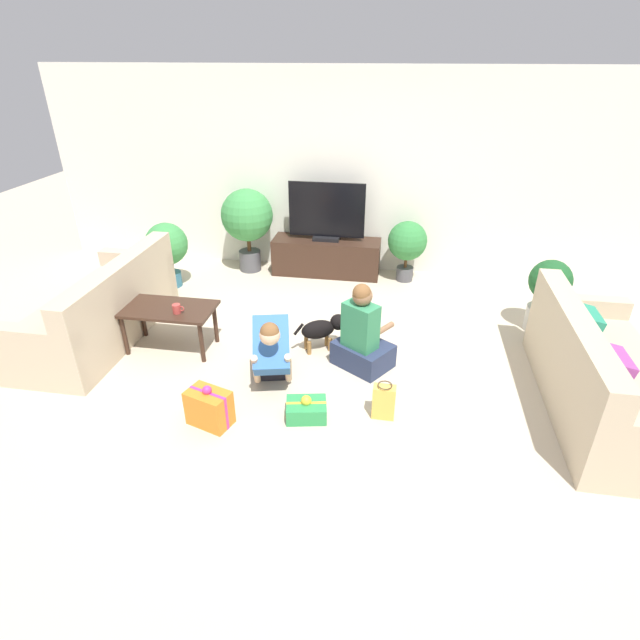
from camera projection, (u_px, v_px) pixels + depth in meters
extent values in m
plane|color=beige|center=(322.00, 368.00, 4.88)|extent=(16.00, 16.00, 0.00)
cube|color=white|center=(355.00, 175.00, 6.54)|extent=(8.40, 0.06, 2.60)
cube|color=#C6B293|center=(98.00, 318.00, 5.33)|extent=(0.87, 2.04, 0.44)
cube|color=#C6B293|center=(120.00, 284.00, 5.07)|extent=(0.20, 2.04, 0.42)
cube|color=#C6B293|center=(139.00, 276.00, 6.10)|extent=(0.87, 0.16, 0.62)
cube|color=#C6B293|center=(38.00, 358.00, 4.47)|extent=(0.87, 0.16, 0.62)
cube|color=#9E4293|center=(120.00, 274.00, 5.43)|extent=(0.18, 0.34, 0.32)
cube|color=#3366AD|center=(83.00, 302.00, 4.83)|extent=(0.18, 0.34, 0.32)
cube|color=#C6B293|center=(603.00, 387.00, 4.24)|extent=(0.87, 2.04, 0.44)
cube|color=#C6B293|center=(574.00, 340.00, 4.08)|extent=(0.20, 2.04, 0.42)
cube|color=#C6B293|center=(575.00, 325.00, 5.01)|extent=(0.87, 0.16, 0.62)
cube|color=#9E4293|center=(613.00, 372.00, 3.78)|extent=(0.18, 0.34, 0.32)
cube|color=#288E6B|center=(586.00, 328.00, 4.38)|extent=(0.18, 0.34, 0.32)
cube|color=#382319|center=(168.00, 309.00, 5.00)|extent=(0.94, 0.51, 0.03)
cylinder|color=#382319|center=(124.00, 335.00, 5.01)|extent=(0.04, 0.04, 0.44)
cylinder|color=#382319|center=(202.00, 342.00, 4.89)|extent=(0.04, 0.04, 0.44)
cylinder|color=#382319|center=(143.00, 317.00, 5.34)|extent=(0.04, 0.04, 0.44)
cylinder|color=#382319|center=(215.00, 323.00, 5.22)|extent=(0.04, 0.04, 0.44)
cube|color=#382319|center=(326.00, 257.00, 6.84)|extent=(1.45, 0.45, 0.49)
cube|color=black|center=(326.00, 238.00, 6.71)|extent=(0.35, 0.20, 0.05)
cube|color=black|center=(327.00, 210.00, 6.52)|extent=(1.01, 0.03, 0.72)
cylinder|color=#4C4C51|center=(250.00, 260.00, 7.00)|extent=(0.30, 0.30, 0.28)
cylinder|color=brown|center=(249.00, 244.00, 6.88)|extent=(0.05, 0.05, 0.21)
sphere|color=#3D8E47|center=(247.00, 215.00, 6.69)|extent=(0.70, 0.70, 0.70)
cylinder|color=beige|center=(541.00, 318.00, 5.50)|extent=(0.35, 0.35, 0.27)
cylinder|color=brown|center=(545.00, 302.00, 5.40)|extent=(0.06, 0.06, 0.13)
sphere|color=#1E5628|center=(550.00, 280.00, 5.28)|extent=(0.44, 0.44, 0.44)
cylinder|color=#336B84|center=(172.00, 279.00, 6.54)|extent=(0.26, 0.26, 0.19)
cylinder|color=brown|center=(170.00, 266.00, 6.46)|extent=(0.05, 0.05, 0.16)
sphere|color=#3D8E47|center=(166.00, 244.00, 6.31)|extent=(0.53, 0.53, 0.53)
cylinder|color=#4C4C51|center=(405.00, 274.00, 6.71)|extent=(0.22, 0.22, 0.18)
cylinder|color=brown|center=(406.00, 262.00, 6.63)|extent=(0.04, 0.04, 0.15)
sphere|color=#337F3D|center=(407.00, 241.00, 6.49)|extent=(0.51, 0.51, 0.51)
cube|color=#23232D|center=(273.00, 356.00, 4.82)|extent=(0.38, 0.50, 0.28)
cube|color=#3366AD|center=(271.00, 345.00, 4.42)|extent=(0.43, 0.57, 0.48)
sphere|color=beige|center=(270.00, 335.00, 4.15)|extent=(0.18, 0.18, 0.18)
sphere|color=brown|center=(270.00, 332.00, 4.14)|extent=(0.16, 0.16, 0.16)
cylinder|color=beige|center=(256.00, 370.00, 4.42)|extent=(0.12, 0.28, 0.42)
cylinder|color=beige|center=(288.00, 368.00, 4.43)|extent=(0.12, 0.28, 0.42)
cube|color=#283351|center=(363.00, 354.00, 4.88)|extent=(0.65, 0.62, 0.24)
cube|color=#338456|center=(360.00, 326.00, 4.68)|extent=(0.38, 0.34, 0.45)
sphere|color=#8E6647|center=(362.00, 296.00, 4.54)|extent=(0.19, 0.19, 0.19)
sphere|color=brown|center=(362.00, 293.00, 4.52)|extent=(0.17, 0.17, 0.17)
cylinder|color=#8E6647|center=(384.00, 329.00, 4.77)|extent=(0.19, 0.25, 0.06)
cylinder|color=#8E6647|center=(363.00, 320.00, 4.92)|extent=(0.19, 0.25, 0.06)
ellipsoid|color=black|center=(318.00, 329.00, 5.07)|extent=(0.39, 0.32, 0.20)
sphere|color=black|center=(338.00, 322.00, 5.11)|extent=(0.17, 0.17, 0.17)
sphere|color=olive|center=(344.00, 322.00, 5.14)|extent=(0.07, 0.07, 0.07)
cylinder|color=black|center=(299.00, 329.00, 5.00)|extent=(0.11, 0.08, 0.12)
cylinder|color=olive|center=(330.00, 344.00, 5.14)|extent=(0.04, 0.04, 0.14)
cylinder|color=olive|center=(327.00, 339.00, 5.23)|extent=(0.04, 0.04, 0.14)
cylinder|color=olive|center=(309.00, 348.00, 5.08)|extent=(0.04, 0.04, 0.14)
cylinder|color=olive|center=(306.00, 343.00, 5.17)|extent=(0.04, 0.04, 0.14)
cube|color=#2D934C|center=(306.00, 410.00, 4.20)|extent=(0.38, 0.31, 0.15)
cube|color=yellow|center=(306.00, 410.00, 4.20)|extent=(0.34, 0.10, 0.15)
sphere|color=yellow|center=(306.00, 400.00, 4.16)|extent=(0.09, 0.09, 0.09)
cube|color=orange|center=(209.00, 408.00, 4.10)|extent=(0.40, 0.32, 0.31)
cube|color=#CC3389|center=(209.00, 408.00, 4.10)|extent=(0.35, 0.14, 0.31)
sphere|color=#CC3389|center=(207.00, 390.00, 4.01)|extent=(0.08, 0.08, 0.08)
cube|color=#E5B74C|center=(384.00, 402.00, 4.17)|extent=(0.19, 0.11, 0.30)
torus|color=#4C3823|center=(385.00, 385.00, 4.09)|extent=(0.13, 0.13, 0.01)
cylinder|color=#B23D38|center=(177.00, 309.00, 4.87)|extent=(0.08, 0.08, 0.09)
torus|color=#B23D38|center=(182.00, 309.00, 4.86)|extent=(0.06, 0.01, 0.06)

